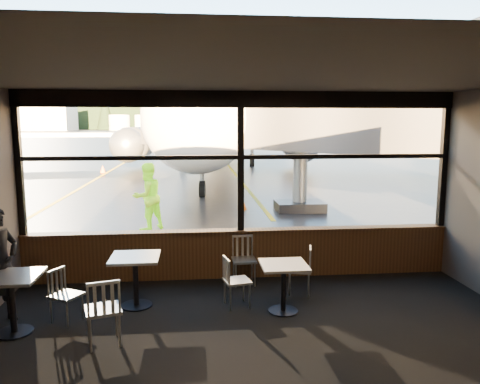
{
  "coord_description": "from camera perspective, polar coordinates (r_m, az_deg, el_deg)",
  "views": [
    {
      "loc": [
        -0.86,
        -8.59,
        2.93
      ],
      "look_at": [
        0.09,
        1.0,
        1.5
      ],
      "focal_mm": 35.0,
      "sensor_mm": 36.0,
      "label": 1
    }
  ],
  "objects": [
    {
      "name": "ground_plane",
      "position": [
        128.62,
        -5.3,
        7.09
      ],
      "size": [
        520.0,
        520.0,
        0.0
      ],
      "primitive_type": "plane",
      "color": "black",
      "rests_on": "ground"
    },
    {
      "name": "carpet_floor",
      "position": [
        6.36,
        2.91,
        -18.88
      ],
      "size": [
        8.0,
        6.0,
        0.01
      ],
      "primitive_type": "cube",
      "color": "black",
      "rests_on": "ground"
    },
    {
      "name": "ceiling",
      "position": [
        5.68,
        3.18,
        14.19
      ],
      "size": [
        8.0,
        6.0,
        0.04
      ],
      "primitive_type": "cube",
      "color": "#38332D",
      "rests_on": "ground"
    },
    {
      "name": "wall_back",
      "position": [
        2.97,
        12.09,
        -15.13
      ],
      "size": [
        8.0,
        0.04,
        3.5
      ],
      "primitive_type": "cube",
      "color": "#4C423C",
      "rests_on": "ground"
    },
    {
      "name": "window_sill",
      "position": [
        8.98,
        0.07,
        -7.59
      ],
      "size": [
        8.0,
        0.28,
        0.9
      ],
      "primitive_type": "cube",
      "color": "#502F18",
      "rests_on": "ground"
    },
    {
      "name": "window_header",
      "position": [
        8.64,
        0.07,
        11.23
      ],
      "size": [
        8.0,
        0.18,
        0.3
      ],
      "primitive_type": "cube",
      "color": "black",
      "rests_on": "ground"
    },
    {
      "name": "mullion_left",
      "position": [
        9.16,
        -25.39,
        3.06
      ],
      "size": [
        0.12,
        0.12,
        2.6
      ],
      "primitive_type": "cube",
      "color": "black",
      "rests_on": "ground"
    },
    {
      "name": "mullion_centre",
      "position": [
        8.66,
        0.07,
        3.61
      ],
      "size": [
        0.12,
        0.12,
        2.6
      ],
      "primitive_type": "cube",
      "color": "black",
      "rests_on": "ground"
    },
    {
      "name": "mullion_right",
      "position": [
        9.87,
        23.58,
        3.5
      ],
      "size": [
        0.12,
        0.12,
        2.6
      ],
      "primitive_type": "cube",
      "color": "black",
      "rests_on": "ground"
    },
    {
      "name": "window_transom",
      "position": [
        8.65,
        0.07,
        4.27
      ],
      "size": [
        8.0,
        0.1,
        0.08
      ],
      "primitive_type": "cube",
      "color": "black",
      "rests_on": "ground"
    },
    {
      "name": "airliner",
      "position": [
        30.99,
        -2.92,
        13.44
      ],
      "size": [
        34.17,
        39.7,
        11.28
      ],
      "primitive_type": null,
      "rotation": [
        0.0,
        0.0,
        -0.1
      ],
      "color": "white",
      "rests_on": "ground_plane"
    },
    {
      "name": "jet_bridge",
      "position": [
        14.78,
        12.0,
        6.77
      ],
      "size": [
        9.55,
        11.67,
        5.09
      ],
      "primitive_type": null,
      "color": "#28292B",
      "rests_on": "ground_plane"
    },
    {
      "name": "cafe_table_near",
      "position": [
        7.43,
        5.32,
        -11.59
      ],
      "size": [
        0.71,
        0.71,
        0.78
      ],
      "primitive_type": null,
      "color": "#ACA79E",
      "rests_on": "carpet_floor"
    },
    {
      "name": "cafe_table_mid",
      "position": [
        7.78,
        -12.59,
        -10.6
      ],
      "size": [
        0.76,
        0.76,
        0.84
      ],
      "primitive_type": null,
      "color": "gray",
      "rests_on": "carpet_floor"
    },
    {
      "name": "cafe_table_left",
      "position": [
        7.4,
        -26.0,
        -12.26
      ],
      "size": [
        0.77,
        0.77,
        0.85
      ],
      "primitive_type": null,
      "color": "#9D9991",
      "rests_on": "carpet_floor"
    },
    {
      "name": "chair_near_e",
      "position": [
        8.22,
        7.25,
        -9.43
      ],
      "size": [
        0.55,
        0.55,
        0.84
      ],
      "primitive_type": null,
      "rotation": [
        0.0,
        0.0,
        1.33
      ],
      "color": "#BBB5A8",
      "rests_on": "carpet_floor"
    },
    {
      "name": "chair_near_w",
      "position": [
        7.61,
        -0.36,
        -10.85
      ],
      "size": [
        0.54,
        0.54,
        0.83
      ],
      "primitive_type": null,
      "rotation": [
        0.0,
        0.0,
        -1.36
      ],
      "color": "#B5B0A3",
      "rests_on": "carpet_floor"
    },
    {
      "name": "chair_near_n",
      "position": [
        8.6,
        0.49,
        -8.36
      ],
      "size": [
        0.5,
        0.5,
        0.89
      ],
      "primitive_type": null,
      "rotation": [
        0.0,
        0.0,
        3.18
      ],
      "color": "beige",
      "rests_on": "carpet_floor"
    },
    {
      "name": "chair_mid_s",
      "position": [
        6.62,
        -16.35,
        -13.68
      ],
      "size": [
        0.64,
        0.64,
        0.95
      ],
      "primitive_type": null,
      "rotation": [
        0.0,
        0.0,
        0.27
      ],
      "color": "#B7B3A5",
      "rests_on": "carpet_floor"
    },
    {
      "name": "chair_mid_w",
      "position": [
        7.51,
        -20.41,
        -11.79
      ],
      "size": [
        0.6,
        0.6,
        0.8
      ],
      "primitive_type": null,
      "rotation": [
        0.0,
        0.0,
        -2.09
      ],
      "color": "#B0AB9F",
      "rests_on": "carpet_floor"
    },
    {
      "name": "passenger",
      "position": [
        7.71,
        -27.26,
        -7.98
      ],
      "size": [
        0.67,
        0.76,
        1.75
      ],
      "primitive_type": "imported",
      "rotation": [
        0.0,
        0.0,
        1.09
      ],
      "color": "black",
      "rests_on": "carpet_floor"
    },
    {
      "name": "ground_crew",
      "position": [
        13.06,
        -11.23,
        -0.55
      ],
      "size": [
        1.14,
        1.12,
        1.85
      ],
      "primitive_type": "imported",
      "rotation": [
        0.0,
        0.0,
        3.87
      ],
      "color": "#BFF219",
      "rests_on": "ground_plane"
    },
    {
      "name": "cone_nose",
      "position": [
        15.88,
        0.24,
        -1.33
      ],
      "size": [
        0.34,
        0.34,
        0.47
      ],
      "primitive_type": "cone",
      "color": "#E83E07",
      "rests_on": "ground_plane"
    },
    {
      "name": "cone_wing",
      "position": [
        28.87,
        -16.38,
        2.7
      ],
      "size": [
        0.31,
        0.31,
        0.44
      ],
      "primitive_type": "cone",
      "color": "orange",
      "rests_on": "ground_plane"
    },
    {
      "name": "hangar_left",
      "position": [
        200.88,
        -26.07,
        8.32
      ],
      "size": [
        45.0,
        18.0,
        11.0
      ],
      "primitive_type": null,
      "color": "silver",
      "rests_on": "ground_plane"
    },
    {
      "name": "hangar_mid",
      "position": [
        193.6,
        -5.45,
        9.01
      ],
      "size": [
        38.0,
        15.0,
        10.0
      ],
      "primitive_type": null,
      "color": "silver",
      "rests_on": "ground_plane"
    },
    {
      "name": "hangar_right",
      "position": [
        196.29,
        12.58,
        9.13
      ],
      "size": [
        50.0,
        20.0,
        12.0
      ],
      "primitive_type": null,
      "color": "silver",
      "rests_on": "ground_plane"
    },
    {
      "name": "fuel_tank_a",
      "position": [
        192.8,
        -14.49,
        8.19
      ],
      "size": [
        8.0,
        8.0,
        6.0
      ],
      "primitive_type": "cylinder",
      "color": "silver",
      "rests_on": "ground_plane"
    },
    {
      "name": "fuel_tank_b",
      "position": [
        191.55,
        -11.5,
        8.29
      ],
      "size": [
        8.0,
        8.0,
        6.0
      ],
      "primitive_type": "cylinder",
      "color": "silver",
      "rests_on": "ground_plane"
    },
    {
      "name": "fuel_tank_c",
      "position": [
        190.81,
        -8.48,
        8.37
      ],
      "size": [
        8.0,
        8.0,
        6.0
      ],
      "primitive_type": "cylinder",
      "color": "silver",
      "rests_on": "ground_plane"
    },
    {
      "name": "treeline",
      "position": [
        218.61,
        -5.49,
        9.2
      ],
      "size": [
        360.0,
        3.0,
        12.0
      ],
      "primitive_type": "cube",
      "color": "black",
      "rests_on": "ground_plane"
    }
  ]
}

